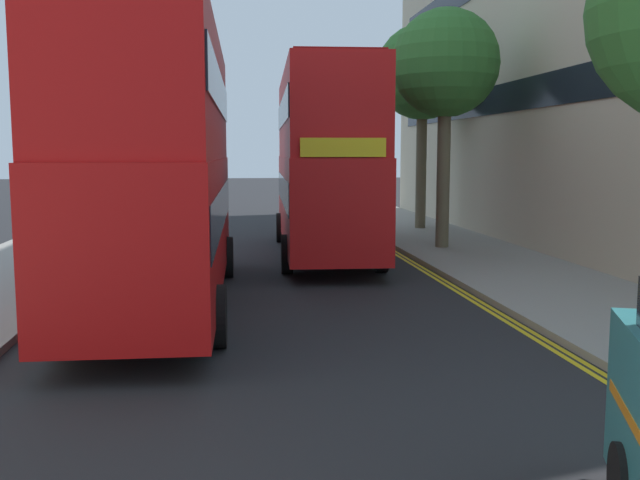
{
  "coord_description": "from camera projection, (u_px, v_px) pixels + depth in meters",
  "views": [
    {
      "loc": [
        -0.92,
        -0.1,
        3.17
      ],
      "look_at": [
        0.5,
        11.0,
        1.8
      ],
      "focal_mm": 40.11,
      "sensor_mm": 36.0,
      "label": 1
    }
  ],
  "objects": [
    {
      "name": "sidewalk_right",
      "position": [
        541.0,
        282.0,
        17.16
      ],
      "size": [
        4.0,
        80.0,
        0.14
      ],
      "primitive_type": "cube",
      "color": "gray",
      "rests_on": "ground"
    },
    {
      "name": "kerb_line_outer",
      "position": [
        486.0,
        305.0,
        14.94
      ],
      "size": [
        0.1,
        56.0,
        0.01
      ],
      "primitive_type": "cube",
      "color": "yellow",
      "rests_on": "ground"
    },
    {
      "name": "street_tree_mid",
      "position": [
        423.0,
        74.0,
        28.24
      ],
      "size": [
        3.75,
        3.75,
        8.08
      ],
      "color": "#6B6047",
      "rests_on": "sidewalk_right"
    },
    {
      "name": "double_decker_bus_oncoming",
      "position": [
        324.0,
        157.0,
        21.88
      ],
      "size": [
        3.17,
        10.91,
        5.64
      ],
      "color": "red",
      "rests_on": "ground"
    },
    {
      "name": "kerb_line_inner",
      "position": [
        479.0,
        305.0,
        14.92
      ],
      "size": [
        0.1,
        56.0,
        0.01
      ],
      "primitive_type": "cube",
      "color": "yellow",
      "rests_on": "ground"
    },
    {
      "name": "double_decker_bus_away",
      "position": [
        159.0,
        160.0,
        14.51
      ],
      "size": [
        2.98,
        10.86,
        5.64
      ],
      "color": "#B20F0F",
      "rests_on": "ground"
    },
    {
      "name": "street_tree_far",
      "position": [
        446.0,
        65.0,
        22.42
      ],
      "size": [
        3.39,
        3.39,
        7.52
      ],
      "color": "#6B6047",
      "rests_on": "sidewalk_right"
    },
    {
      "name": "townhouse_terrace_right",
      "position": [
        631.0,
        56.0,
        25.63
      ],
      "size": [
        10.08,
        28.0,
        13.22
      ],
      "color": "beige",
      "rests_on": "ground"
    }
  ]
}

